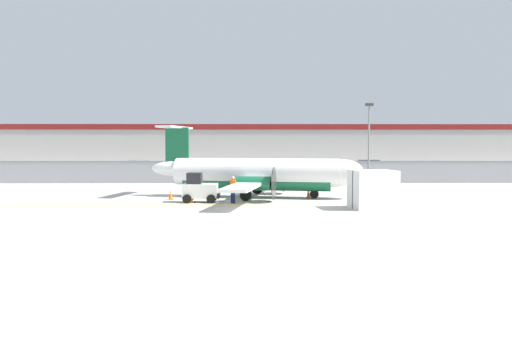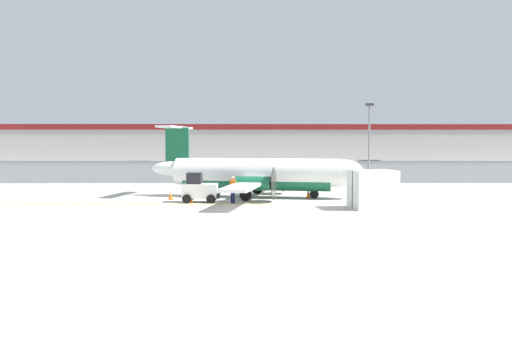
# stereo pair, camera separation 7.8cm
# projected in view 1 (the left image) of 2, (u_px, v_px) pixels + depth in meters

# --- Properties ---
(ground_plane) EXTENTS (140.00, 140.00, 0.01)m
(ground_plane) POSITION_uv_depth(u_px,v_px,m) (274.00, 204.00, 30.50)
(ground_plane) COLOR #BCB7AD
(perimeter_fence) EXTENTS (98.00, 0.10, 2.10)m
(perimeter_fence) POSITION_uv_depth(u_px,v_px,m) (266.00, 171.00, 46.42)
(perimeter_fence) COLOR gray
(perimeter_fence) RESTS_ON ground
(parking_lot_strip) EXTENTS (98.00, 17.00, 0.12)m
(parking_lot_strip) POSITION_uv_depth(u_px,v_px,m) (263.00, 175.00, 57.96)
(parking_lot_strip) COLOR #38383A
(parking_lot_strip) RESTS_ON ground
(background_building) EXTENTS (91.00, 8.10, 6.50)m
(background_building) POSITION_uv_depth(u_px,v_px,m) (260.00, 146.00, 76.24)
(background_building) COLOR #BCB7B2
(background_building) RESTS_ON ground
(commuter_airplane) EXTENTS (14.85, 16.02, 4.92)m
(commuter_airplane) POSITION_uv_depth(u_px,v_px,m) (260.00, 174.00, 34.30)
(commuter_airplane) COLOR white
(commuter_airplane) RESTS_ON ground
(baggage_tug) EXTENTS (2.36, 1.44, 1.88)m
(baggage_tug) POSITION_uv_depth(u_px,v_px,m) (199.00, 189.00, 31.49)
(baggage_tug) COLOR silver
(baggage_tug) RESTS_ON ground
(ground_crew_worker) EXTENTS (0.48, 0.48, 1.70)m
(ground_crew_worker) POSITION_uv_depth(u_px,v_px,m) (233.00, 188.00, 30.98)
(ground_crew_worker) COLOR #191E4C
(ground_crew_worker) RESTS_ON ground
(cargo_container) EXTENTS (2.67, 2.33, 2.20)m
(cargo_container) POSITION_uv_depth(u_px,v_px,m) (373.00, 189.00, 28.40)
(cargo_container) COLOR silver
(cargo_container) RESTS_ON ground
(traffic_cone_near_left) EXTENTS (0.36, 0.36, 0.64)m
(traffic_cone_near_left) POSITION_uv_depth(u_px,v_px,m) (308.00, 194.00, 33.90)
(traffic_cone_near_left) COLOR orange
(traffic_cone_near_left) RESTS_ON ground
(traffic_cone_near_right) EXTENTS (0.36, 0.36, 0.64)m
(traffic_cone_near_right) POSITION_uv_depth(u_px,v_px,m) (171.00, 195.00, 33.01)
(traffic_cone_near_right) COLOR orange
(traffic_cone_near_right) RESTS_ON ground
(traffic_cone_far_left) EXTENTS (0.36, 0.36, 0.64)m
(traffic_cone_far_left) POSITION_uv_depth(u_px,v_px,m) (191.00, 198.00, 31.15)
(traffic_cone_far_left) COLOR orange
(traffic_cone_far_left) RESTS_ON ground
(traffic_cone_far_right) EXTENTS (0.36, 0.36, 0.64)m
(traffic_cone_far_right) POSITION_uv_depth(u_px,v_px,m) (369.00, 202.00, 29.09)
(traffic_cone_far_right) COLOR orange
(traffic_cone_far_right) RESTS_ON ground
(parked_car_0) EXTENTS (4.39, 2.45, 1.58)m
(parked_car_0) POSITION_uv_depth(u_px,v_px,m) (139.00, 167.00, 58.26)
(parked_car_0) COLOR #B28C19
(parked_car_0) RESTS_ON parking_lot_strip
(parked_car_1) EXTENTS (4.27, 2.14, 1.58)m
(parked_car_1) POSITION_uv_depth(u_px,v_px,m) (204.00, 168.00, 56.37)
(parked_car_1) COLOR #B28C19
(parked_car_1) RESTS_ON parking_lot_strip
(parked_car_2) EXTENTS (4.37, 2.39, 1.58)m
(parked_car_2) POSITION_uv_depth(u_px,v_px,m) (268.00, 170.00, 52.74)
(parked_car_2) COLOR #B28C19
(parked_car_2) RESTS_ON parking_lot_strip
(parked_car_3) EXTENTS (4.36, 2.36, 1.58)m
(parked_car_3) POSITION_uv_depth(u_px,v_px,m) (332.00, 170.00, 53.51)
(parked_car_3) COLOR slate
(parked_car_3) RESTS_ON parking_lot_strip
(parked_car_4) EXTENTS (4.38, 2.42, 1.58)m
(parked_car_4) POSITION_uv_depth(u_px,v_px,m) (368.00, 166.00, 60.94)
(parked_car_4) COLOR navy
(parked_car_4) RESTS_ON parking_lot_strip
(apron_light_pole) EXTENTS (0.70, 0.30, 7.27)m
(apron_light_pole) POSITION_uv_depth(u_px,v_px,m) (369.00, 137.00, 44.27)
(apron_light_pole) COLOR slate
(apron_light_pole) RESTS_ON ground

